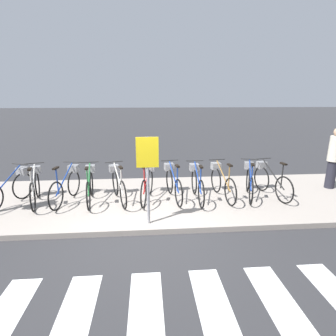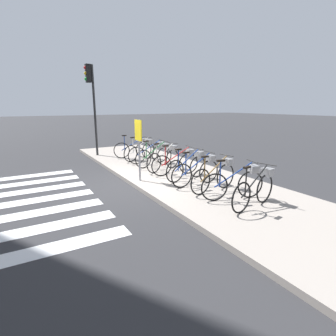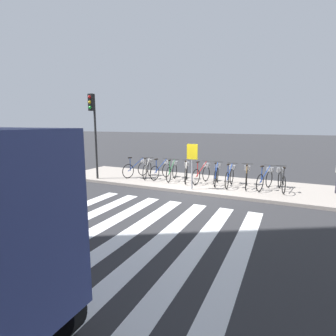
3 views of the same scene
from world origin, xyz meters
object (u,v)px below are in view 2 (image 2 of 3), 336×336
at_px(parked_bicycle_0, 135,148).
at_px(parked_bicycle_8, 216,175).
at_px(parked_bicycle_10, 256,188).
at_px(parked_bicycle_5, 178,162).
at_px(traffic_light, 91,92).
at_px(parked_bicycle_1, 141,150).
at_px(parked_bicycle_9, 236,182).
at_px(parked_bicycle_4, 165,158).
at_px(parked_bicycle_7, 198,170).
at_px(parked_bicycle_6, 189,165).
at_px(sign_post, 139,140).
at_px(parked_bicycle_2, 151,152).
at_px(parked_bicycle_3, 156,155).

relative_size(parked_bicycle_0, parked_bicycle_8, 0.95).
bearing_deg(parked_bicycle_8, parked_bicycle_10, 0.97).
height_order(parked_bicycle_5, traffic_light, traffic_light).
xyz_separation_m(parked_bicycle_1, traffic_light, (-2.04, -1.39, 2.36)).
bearing_deg(parked_bicycle_9, parked_bicycle_4, -179.78).
distance_m(parked_bicycle_7, traffic_light, 6.65).
distance_m(parked_bicycle_4, parked_bicycle_6, 1.40).
xyz_separation_m(traffic_light, sign_post, (4.82, 0.04, -1.56)).
relative_size(parked_bicycle_8, traffic_light, 0.41).
xyz_separation_m(parked_bicycle_2, parked_bicycle_4, (1.27, -0.07, 0.00)).
distance_m(parked_bicycle_5, sign_post, 1.59).
bearing_deg(parked_bicycle_3, parked_bicycle_4, -0.50).
bearing_deg(parked_bicycle_2, parked_bicycle_3, -5.84).
bearing_deg(parked_bicycle_1, parked_bicycle_10, 0.23).
relative_size(parked_bicycle_5, parked_bicycle_7, 0.99).
bearing_deg(parked_bicycle_0, sign_post, -21.13).
bearing_deg(traffic_light, parked_bicycle_7, 12.18).
relative_size(parked_bicycle_3, parked_bicycle_7, 1.00).
relative_size(parked_bicycle_1, parked_bicycle_6, 0.98).
distance_m(parked_bicycle_1, parked_bicycle_9, 5.45).
height_order(parked_bicycle_2, parked_bicycle_10, same).
bearing_deg(parked_bicycle_3, parked_bicycle_7, -1.51).
height_order(parked_bicycle_10, sign_post, sign_post).
relative_size(parked_bicycle_0, parked_bicycle_7, 0.95).
relative_size(parked_bicycle_1, parked_bicycle_9, 1.01).
distance_m(parked_bicycle_2, parked_bicycle_9, 4.70).
relative_size(parked_bicycle_5, parked_bicycle_9, 1.02).
xyz_separation_m(parked_bicycle_5, parked_bicycle_6, (0.65, -0.01, 0.00)).
distance_m(parked_bicycle_3, parked_bicycle_8, 3.37).
bearing_deg(sign_post, parked_bicycle_1, 154.18).
distance_m(parked_bicycle_2, traffic_light, 3.93).
height_order(parked_bicycle_3, sign_post, sign_post).
distance_m(parked_bicycle_4, parked_bicycle_10, 4.00).
bearing_deg(parked_bicycle_2, parked_bicycle_1, -176.36).
bearing_deg(parked_bicycle_6, parked_bicycle_0, -178.91).
bearing_deg(parked_bicycle_6, traffic_light, -165.51).
height_order(parked_bicycle_9, traffic_light, traffic_light).
xyz_separation_m(parked_bicycle_5, traffic_light, (-4.82, -1.42, 2.36)).
height_order(parked_bicycle_1, parked_bicycle_4, same).
bearing_deg(parked_bicycle_7, parked_bicycle_3, 178.49).
bearing_deg(sign_post, parked_bicycle_3, 137.37).
bearing_deg(parked_bicycle_1, parked_bicycle_3, -0.47).
xyz_separation_m(parked_bicycle_7, sign_post, (-1.25, -1.27, 0.80)).
height_order(parked_bicycle_1, parked_bicycle_2, same).
height_order(parked_bicycle_3, parked_bicycle_6, same).
height_order(parked_bicycle_2, parked_bicycle_6, same).
bearing_deg(parked_bicycle_5, sign_post, -89.70).
height_order(parked_bicycle_5, parked_bicycle_9, same).
bearing_deg(parked_bicycle_6, parked_bicycle_1, -179.69).
bearing_deg(sign_post, parked_bicycle_6, 64.94).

